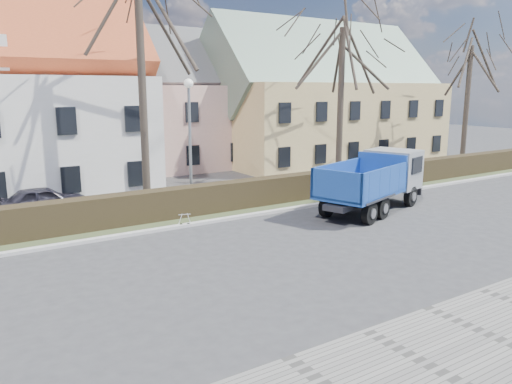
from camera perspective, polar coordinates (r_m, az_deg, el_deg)
ground at (r=17.90m, az=3.66°, el=-6.46°), size 120.00×120.00×0.00m
curb_far at (r=21.60m, az=-3.61°, el=-3.11°), size 80.00×0.30×0.12m
grass_strip at (r=22.97m, az=-5.56°, el=-2.27°), size 80.00×3.00×0.10m
hedge at (r=22.66m, az=-5.36°, el=-0.90°), size 60.00×0.90×1.30m
building_pink at (r=36.54m, az=-10.11°, el=9.05°), size 10.80×8.80×8.00m
building_yellow at (r=40.31m, az=7.78°, el=9.71°), size 18.80×10.80×8.50m
tree_1 at (r=23.61m, az=-12.95°, el=13.24°), size 9.20×9.20×12.65m
tree_2 at (r=29.94m, az=9.68°, el=11.40°), size 8.00×8.00×11.00m
tree_3 at (r=39.04m, az=23.02°, el=10.28°), size 7.60×7.60×10.45m
dump_truck at (r=23.34m, az=12.83°, el=1.04°), size 7.31×4.54×2.74m
streetlight at (r=22.97m, az=-7.54°, el=5.29°), size 0.48×0.48×6.10m
cart_frame at (r=20.68m, az=-8.69°, el=-3.18°), size 0.76×0.57×0.62m
parked_car_a at (r=24.49m, az=-23.07°, el=-0.86°), size 3.81×1.61×1.29m
parked_car_b at (r=36.72m, az=17.20°, el=3.33°), size 4.08×2.25×1.12m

